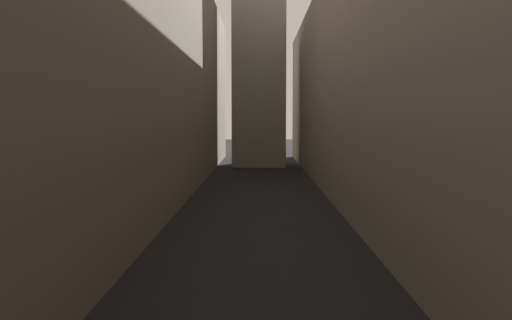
{
  "coord_description": "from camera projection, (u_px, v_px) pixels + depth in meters",
  "views": [
    {
      "loc": [
        0.08,
        9.34,
        6.38
      ],
      "look_at": [
        0.0,
        22.4,
        5.42
      ],
      "focal_mm": 40.48,
      "sensor_mm": 36.0,
      "label": 1
    }
  ],
  "objects": [
    {
      "name": "ground_plane",
      "position": [
        258.0,
        212.0,
        39.02
      ],
      "size": [
        264.0,
        264.0,
        0.0
      ],
      "primitive_type": "plane",
      "color": "black"
    },
    {
      "name": "building_block_right",
      "position": [
        443.0,
        76.0,
        40.27
      ],
      "size": [
        14.85,
        108.0,
        18.54
      ],
      "primitive_type": "cube",
      "color": "gray",
      "rests_on": "ground"
    },
    {
      "name": "building_block_left",
      "position": [
        90.0,
        60.0,
        40.33
      ],
      "size": [
        12.62,
        108.0,
        20.82
      ],
      "primitive_type": "cube",
      "color": "#756B5B",
      "rests_on": "ground"
    }
  ]
}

